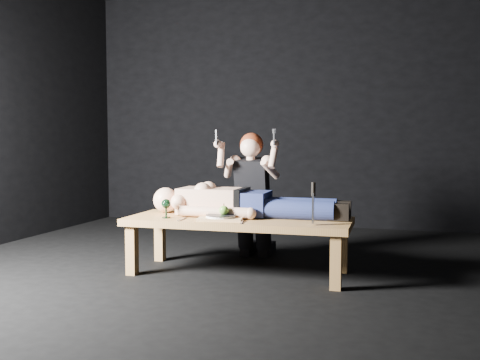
{
  "coord_description": "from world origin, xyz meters",
  "views": [
    {
      "loc": [
        1.43,
        -4.22,
        1.05
      ],
      "look_at": [
        0.2,
        -0.09,
        0.75
      ],
      "focal_mm": 40.31,
      "sensor_mm": 36.0,
      "label": 1
    }
  ],
  "objects_px": {
    "table": "(238,246)",
    "serving_tray": "(221,219)",
    "goblet": "(166,209)",
    "carving_knife": "(313,204)",
    "lying_man": "(249,199)",
    "kneeling_woman": "(254,194)"
  },
  "relations": [
    {
      "from": "table",
      "to": "carving_knife",
      "type": "xyz_separation_m",
      "value": [
        0.63,
        -0.2,
        0.38
      ]
    },
    {
      "from": "kneeling_woman",
      "to": "carving_knife",
      "type": "distance_m",
      "value": 1.06
    },
    {
      "from": "serving_tray",
      "to": "carving_knife",
      "type": "height_order",
      "value": "carving_knife"
    },
    {
      "from": "kneeling_woman",
      "to": "carving_knife",
      "type": "relative_size",
      "value": 3.73
    },
    {
      "from": "kneeling_woman",
      "to": "table",
      "type": "bearing_deg",
      "value": -86.35
    },
    {
      "from": "lying_man",
      "to": "carving_knife",
      "type": "distance_m",
      "value": 0.67
    },
    {
      "from": "lying_man",
      "to": "goblet",
      "type": "xyz_separation_m",
      "value": [
        -0.6,
        -0.3,
        -0.06
      ]
    },
    {
      "from": "table",
      "to": "lying_man",
      "type": "distance_m",
      "value": 0.39
    },
    {
      "from": "lying_man",
      "to": "kneeling_woman",
      "type": "height_order",
      "value": "kneeling_woman"
    },
    {
      "from": "carving_knife",
      "to": "lying_man",
      "type": "bearing_deg",
      "value": 149.19
    },
    {
      "from": "lying_man",
      "to": "table",
      "type": "bearing_deg",
      "value": -112.64
    },
    {
      "from": "table",
      "to": "carving_knife",
      "type": "distance_m",
      "value": 0.76
    },
    {
      "from": "kneeling_woman",
      "to": "serving_tray",
      "type": "bearing_deg",
      "value": -94.29
    },
    {
      "from": "table",
      "to": "goblet",
      "type": "relative_size",
      "value": 11.71
    },
    {
      "from": "goblet",
      "to": "carving_knife",
      "type": "bearing_deg",
      "value": -1.52
    },
    {
      "from": "lying_man",
      "to": "carving_knife",
      "type": "height_order",
      "value": "carving_knife"
    },
    {
      "from": "table",
      "to": "goblet",
      "type": "xyz_separation_m",
      "value": [
        -0.55,
        -0.17,
        0.3
      ]
    },
    {
      "from": "goblet",
      "to": "carving_knife",
      "type": "relative_size",
      "value": 0.49
    },
    {
      "from": "table",
      "to": "serving_tray",
      "type": "height_order",
      "value": "serving_tray"
    },
    {
      "from": "serving_tray",
      "to": "goblet",
      "type": "distance_m",
      "value": 0.46
    },
    {
      "from": "kneeling_woman",
      "to": "goblet",
      "type": "xyz_separation_m",
      "value": [
        -0.51,
        -0.79,
        -0.06
      ]
    },
    {
      "from": "lying_man",
      "to": "goblet",
      "type": "height_order",
      "value": "lying_man"
    }
  ]
}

